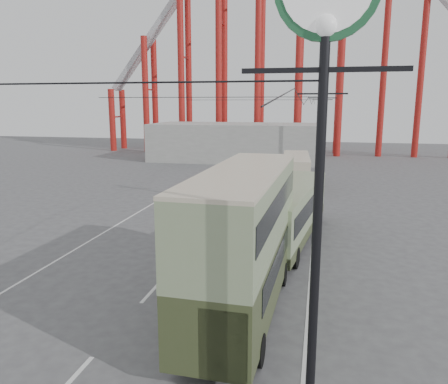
% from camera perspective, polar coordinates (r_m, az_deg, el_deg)
% --- Properties ---
extents(ground, '(160.00, 160.00, 0.00)m').
position_cam_1_polar(ground, '(15.21, -11.63, -19.05)').
color(ground, '#4A4A4D').
rests_on(ground, ground).
extents(road_markings, '(12.52, 120.00, 0.01)m').
position_cam_1_polar(road_markings, '(33.13, 0.89, -1.90)').
color(road_markings, silver).
rests_on(road_markings, ground).
extents(lamp_post_near, '(3.20, 0.44, 10.80)m').
position_cam_1_polar(lamp_post_near, '(8.89, 12.80, 12.47)').
color(lamp_post_near, black).
rests_on(lamp_post_near, ground).
extents(lamp_post_mid, '(3.20, 0.44, 9.32)m').
position_cam_1_polar(lamp_post_mid, '(30.03, 12.47, 5.49)').
color(lamp_post_mid, black).
rests_on(lamp_post_mid, ground).
extents(lamp_post_far, '(3.20, 0.44, 9.32)m').
position_cam_1_polar(lamp_post_far, '(51.97, 12.57, 7.90)').
color(lamp_post_far, black).
rests_on(lamp_post_far, ground).
extents(lamp_post_distant, '(3.20, 0.44, 9.32)m').
position_cam_1_polar(lamp_post_distant, '(73.94, 12.61, 8.88)').
color(lamp_post_distant, black).
rests_on(lamp_post_distant, ground).
extents(fairground_shed, '(22.00, 10.00, 5.00)m').
position_cam_1_polar(fairground_shed, '(60.24, 1.32, 6.55)').
color(fairground_shed, gray).
rests_on(fairground_shed, ground).
extents(double_decker_bus, '(2.85, 10.15, 5.41)m').
position_cam_1_polar(double_decker_bus, '(15.84, 2.60, -5.56)').
color(double_decker_bus, '#384123').
rests_on(double_decker_bus, ground).
extents(single_decker_green, '(4.02, 11.61, 3.22)m').
position_cam_1_polar(single_decker_green, '(24.55, 8.32, -2.44)').
color(single_decker_green, gray).
rests_on(single_decker_green, ground).
extents(single_decker_cream, '(2.97, 9.55, 2.93)m').
position_cam_1_polar(single_decker_cream, '(41.42, 9.37, 2.96)').
color(single_decker_cream, beige).
rests_on(single_decker_cream, ground).
extents(pedestrian, '(0.72, 0.65, 1.65)m').
position_cam_1_polar(pedestrian, '(17.60, -3.27, -11.42)').
color(pedestrian, black).
rests_on(pedestrian, ground).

